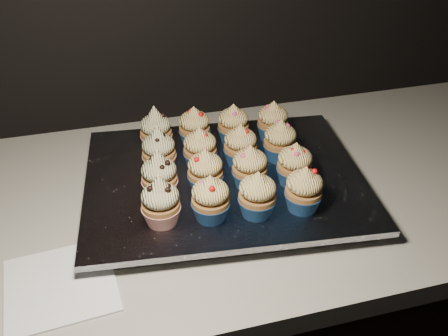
# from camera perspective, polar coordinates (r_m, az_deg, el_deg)

# --- Properties ---
(worktop) EXTENTS (2.44, 0.64, 0.04)m
(worktop) POSITION_cam_1_polar(r_m,az_deg,el_deg) (0.94, -9.65, -4.70)
(worktop) COLOR beige
(worktop) RESTS_ON cabinet
(napkin) EXTENTS (0.17, 0.17, 0.00)m
(napkin) POSITION_cam_1_polar(r_m,az_deg,el_deg) (0.80, -18.19, -12.57)
(napkin) COLOR white
(napkin) RESTS_ON worktop
(baking_tray) EXTENTS (0.50, 0.40, 0.02)m
(baking_tray) POSITION_cam_1_polar(r_m,az_deg,el_deg) (0.94, 0.00, -1.97)
(baking_tray) COLOR black
(baking_tray) RESTS_ON worktop
(foil_lining) EXTENTS (0.55, 0.45, 0.01)m
(foil_lining) POSITION_cam_1_polar(r_m,az_deg,el_deg) (0.93, 0.00, -1.12)
(foil_lining) COLOR silver
(foil_lining) RESTS_ON baking_tray
(cupcake_0) EXTENTS (0.06, 0.06, 0.10)m
(cupcake_0) POSITION_cam_1_polar(r_m,az_deg,el_deg) (0.80, -7.26, -3.91)
(cupcake_0) COLOR red
(cupcake_0) RESTS_ON foil_lining
(cupcake_1) EXTENTS (0.06, 0.06, 0.08)m
(cupcake_1) POSITION_cam_1_polar(r_m,az_deg,el_deg) (0.80, -1.55, -3.57)
(cupcake_1) COLOR navy
(cupcake_1) RESTS_ON foil_lining
(cupcake_2) EXTENTS (0.06, 0.06, 0.08)m
(cupcake_2) POSITION_cam_1_polar(r_m,az_deg,el_deg) (0.81, 3.82, -3.13)
(cupcake_2) COLOR navy
(cupcake_2) RESTS_ON foil_lining
(cupcake_3) EXTENTS (0.06, 0.06, 0.08)m
(cupcake_3) POSITION_cam_1_polar(r_m,az_deg,el_deg) (0.83, 9.11, -2.48)
(cupcake_3) COLOR navy
(cupcake_3) RESTS_ON foil_lining
(cupcake_4) EXTENTS (0.06, 0.06, 0.10)m
(cupcake_4) POSITION_cam_1_polar(r_m,az_deg,el_deg) (0.86, -7.41, -0.91)
(cupcake_4) COLOR red
(cupcake_4) RESTS_ON foil_lining
(cupcake_5) EXTENTS (0.06, 0.06, 0.08)m
(cupcake_5) POSITION_cam_1_polar(r_m,az_deg,el_deg) (0.87, -2.15, -0.43)
(cupcake_5) COLOR navy
(cupcake_5) RESTS_ON foil_lining
(cupcake_6) EXTENTS (0.06, 0.06, 0.08)m
(cupcake_6) POSITION_cam_1_polar(r_m,az_deg,el_deg) (0.88, 2.96, 0.02)
(cupcake_6) COLOR navy
(cupcake_6) RESTS_ON foil_lining
(cupcake_7) EXTENTS (0.06, 0.06, 0.08)m
(cupcake_7) POSITION_cam_1_polar(r_m,az_deg,el_deg) (0.89, 8.06, 0.34)
(cupcake_7) COLOR navy
(cupcake_7) RESTS_ON foil_lining
(cupcake_8) EXTENTS (0.06, 0.06, 0.10)m
(cupcake_8) POSITION_cam_1_polar(r_m,az_deg,el_deg) (0.93, -7.46, 1.95)
(cupcake_8) COLOR red
(cupcake_8) RESTS_ON foil_lining
(cupcake_9) EXTENTS (0.06, 0.06, 0.08)m
(cupcake_9) POSITION_cam_1_polar(r_m,az_deg,el_deg) (0.93, -2.76, 2.16)
(cupcake_9) COLOR navy
(cupcake_9) RESTS_ON foil_lining
(cupcake_10) EXTENTS (0.06, 0.06, 0.08)m
(cupcake_10) POSITION_cam_1_polar(r_m,az_deg,el_deg) (0.94, 1.87, 2.54)
(cupcake_10) COLOR navy
(cupcake_10) RESTS_ON foil_lining
(cupcake_11) EXTENTS (0.06, 0.06, 0.08)m
(cupcake_11) POSITION_cam_1_polar(r_m,az_deg,el_deg) (0.96, 6.41, 3.05)
(cupcake_11) COLOR navy
(cupcake_11) RESTS_ON foil_lining
(cupcake_12) EXTENTS (0.06, 0.06, 0.10)m
(cupcake_12) POSITION_cam_1_polar(r_m,az_deg,el_deg) (0.99, -7.80, 4.26)
(cupcake_12) COLOR red
(cupcake_12) RESTS_ON foil_lining
(cupcake_13) EXTENTS (0.06, 0.06, 0.08)m
(cupcake_13) POSITION_cam_1_polar(r_m,az_deg,el_deg) (1.00, -3.40, 4.65)
(cupcake_13) COLOR navy
(cupcake_13) RESTS_ON foil_lining
(cupcake_14) EXTENTS (0.06, 0.06, 0.08)m
(cupcake_14) POSITION_cam_1_polar(r_m,az_deg,el_deg) (1.01, 1.07, 4.96)
(cupcake_14) COLOR navy
(cupcake_14) RESTS_ON foil_lining
(cupcake_15) EXTENTS (0.06, 0.06, 0.08)m
(cupcake_15) POSITION_cam_1_polar(r_m,az_deg,el_deg) (1.02, 5.59, 5.31)
(cupcake_15) COLOR navy
(cupcake_15) RESTS_ON foil_lining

